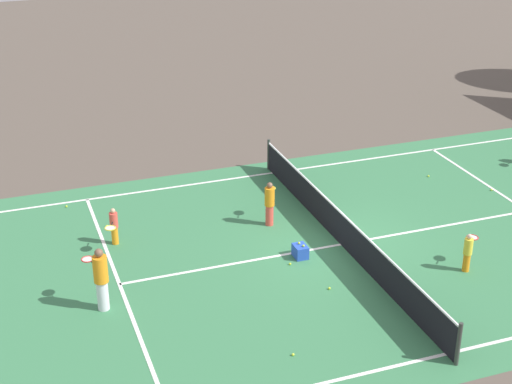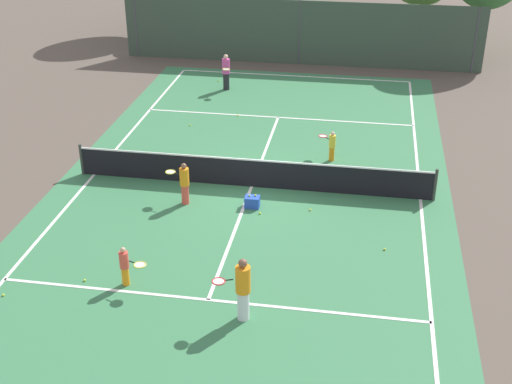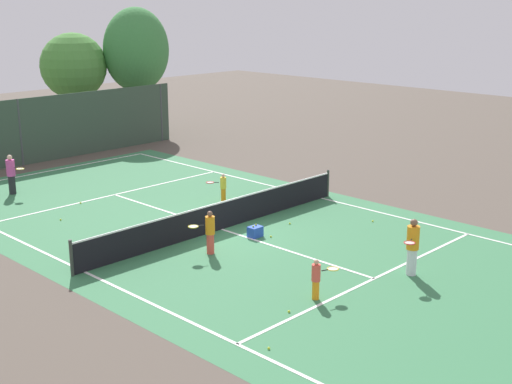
# 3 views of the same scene
# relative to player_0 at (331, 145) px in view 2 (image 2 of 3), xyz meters

# --- Properties ---
(ground_plane) EXTENTS (80.00, 80.00, 0.00)m
(ground_plane) POSITION_rel_player_0_xyz_m (-2.44, -2.55, -0.59)
(ground_plane) COLOR brown
(court_surface) EXTENTS (13.00, 25.00, 0.01)m
(court_surface) POSITION_rel_player_0_xyz_m (-2.44, -2.55, -0.58)
(court_surface) COLOR #387A4C
(court_surface) RESTS_ON ground_plane
(tennis_net) EXTENTS (11.90, 0.10, 1.10)m
(tennis_net) POSITION_rel_player_0_xyz_m (-2.44, -2.55, -0.08)
(tennis_net) COLOR #333833
(tennis_net) RESTS_ON ground_plane
(perimeter_fence) EXTENTS (18.00, 0.12, 3.20)m
(perimeter_fence) POSITION_rel_player_0_xyz_m (-2.44, 11.45, 1.01)
(perimeter_fence) COLOR #384C3D
(perimeter_fence) RESTS_ON ground_plane
(player_0) EXTENTS (0.72, 0.72, 1.12)m
(player_0) POSITION_rel_player_0_xyz_m (0.00, 0.00, 0.00)
(player_0) COLOR orange
(player_0) RESTS_ON ground_plane
(player_1) EXTENTS (0.82, 0.51, 1.12)m
(player_1) POSITION_rel_player_0_xyz_m (-4.67, -8.64, 0.00)
(player_1) COLOR orange
(player_1) RESTS_ON ground_plane
(player_2) EXTENTS (0.93, 0.61, 1.69)m
(player_2) POSITION_rel_player_0_xyz_m (-1.45, -9.53, 0.29)
(player_2) COLOR silver
(player_2) RESTS_ON ground_plane
(player_3) EXTENTS (0.50, 0.93, 1.64)m
(player_3) POSITION_rel_player_0_xyz_m (-5.27, 6.97, 0.26)
(player_3) COLOR #232328
(player_3) RESTS_ON ground_plane
(player_4) EXTENTS (0.87, 0.58, 1.39)m
(player_4) POSITION_rel_player_0_xyz_m (-4.33, -4.03, 0.14)
(player_4) COLOR #E54C3F
(player_4) RESTS_ON ground_plane
(ball_crate) EXTENTS (0.46, 0.35, 0.43)m
(ball_crate) POSITION_rel_player_0_xyz_m (-2.18, -3.93, -0.40)
(ball_crate) COLOR blue
(ball_crate) RESTS_ON ground_plane
(tennis_ball_0) EXTENTS (0.07, 0.07, 0.07)m
(tennis_ball_0) POSITION_rel_player_0_xyz_m (-4.12, 3.73, -0.55)
(tennis_ball_0) COLOR #CCE533
(tennis_ball_0) RESTS_ON ground_plane
(tennis_ball_1) EXTENTS (0.07, 0.07, 0.07)m
(tennis_ball_1) POSITION_rel_player_0_xyz_m (-5.81, 2.37, -0.55)
(tennis_ball_1) COLOR #CCE533
(tennis_ball_1) RESTS_ON ground_plane
(tennis_ball_2) EXTENTS (0.07, 0.07, 0.07)m
(tennis_ball_2) POSITION_rel_player_0_xyz_m (1.93, -5.83, -0.55)
(tennis_ball_2) COLOR #CCE533
(tennis_ball_2) RESTS_ON ground_plane
(tennis_ball_3) EXTENTS (0.07, 0.07, 0.07)m
(tennis_ball_3) POSITION_rel_player_0_xyz_m (-5.82, -8.68, -0.55)
(tennis_ball_3) COLOR #CCE533
(tennis_ball_3) RESTS_ON ground_plane
(tennis_ball_4) EXTENTS (0.07, 0.07, 0.07)m
(tennis_ball_4) POSITION_rel_player_0_xyz_m (-5.87, 8.05, -0.55)
(tennis_ball_4) COLOR #CCE533
(tennis_ball_4) RESTS_ON ground_plane
(tennis_ball_6) EXTENTS (0.07, 0.07, 0.07)m
(tennis_ball_6) POSITION_rel_player_0_xyz_m (-0.36, -3.88, -0.55)
(tennis_ball_6) COLOR #CCE533
(tennis_ball_6) RESTS_ON ground_plane
(tennis_ball_7) EXTENTS (0.07, 0.07, 0.07)m
(tennis_ball_7) POSITION_rel_player_0_xyz_m (-7.61, -9.64, -0.55)
(tennis_ball_7) COLOR #CCE533
(tennis_ball_7) RESTS_ON ground_plane
(tennis_ball_8) EXTENTS (0.07, 0.07, 0.07)m
(tennis_ball_8) POSITION_rel_player_0_xyz_m (-1.87, -4.36, -0.55)
(tennis_ball_8) COLOR #CCE533
(tennis_ball_8) RESTS_ON ground_plane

